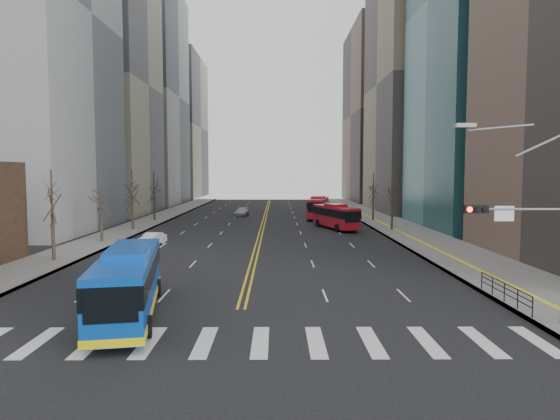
{
  "coord_description": "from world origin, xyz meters",
  "views": [
    {
      "loc": [
        1.88,
        -20.66,
        7.2
      ],
      "look_at": [
        2.1,
        12.16,
        4.69
      ],
      "focal_mm": 32.0,
      "sensor_mm": 36.0,
      "label": 1
    }
  ],
  "objects": [
    {
      "name": "red_bus_far",
      "position": [
        8.31,
        56.17,
        1.94
      ],
      "size": [
        4.28,
        11.23,
        3.48
      ],
      "color": "#B41320",
      "rests_on": "ground"
    },
    {
      "name": "blue_bus",
      "position": [
        -5.56,
        4.0,
        1.79
      ],
      "size": [
        4.52,
        11.94,
        3.41
      ],
      "color": "#0C48B5",
      "rests_on": "ground"
    },
    {
      "name": "sidewalk_right",
      "position": [
        17.5,
        45.0,
        0.07
      ],
      "size": [
        7.0,
        130.0,
        0.15
      ],
      "primitive_type": "cube",
      "color": "slate",
      "rests_on": "ground"
    },
    {
      "name": "signal_mast",
      "position": [
        13.77,
        2.0,
        4.86
      ],
      "size": [
        5.37,
        0.37,
        9.39
      ],
      "color": "gray",
      "rests_on": "ground"
    },
    {
      "name": "ground",
      "position": [
        0.0,
        0.0,
        0.0
      ],
      "size": [
        220.0,
        220.0,
        0.0
      ],
      "primitive_type": "plane",
      "color": "black"
    },
    {
      "name": "car_white",
      "position": [
        -10.41,
        27.94,
        0.63
      ],
      "size": [
        2.38,
        4.04,
        1.26
      ],
      "primitive_type": "imported",
      "rotation": [
        0.0,
        0.0,
        -0.29
      ],
      "color": "silver",
      "rests_on": "ground"
    },
    {
      "name": "crosswalk",
      "position": [
        0.0,
        0.0,
        0.01
      ],
      "size": [
        26.7,
        4.0,
        0.01
      ],
      "color": "silver",
      "rests_on": "ground"
    },
    {
      "name": "office_towers",
      "position": [
        0.12,
        68.51,
        23.92
      ],
      "size": [
        83.0,
        134.0,
        58.0
      ],
      "color": "gray",
      "rests_on": "ground"
    },
    {
      "name": "red_bus_near",
      "position": [
        9.3,
        42.03,
        1.78
      ],
      "size": [
        5.1,
        10.19,
        3.19
      ],
      "color": "#B41320",
      "rests_on": "ground"
    },
    {
      "name": "street_trees",
      "position": [
        -7.18,
        34.55,
        4.87
      ],
      "size": [
        35.2,
        47.2,
        7.6
      ],
      "color": "#32291E",
      "rests_on": "ground"
    },
    {
      "name": "car_dark_mid",
      "position": [
        7.76,
        54.54,
        0.68
      ],
      "size": [
        2.07,
        4.18,
        1.37
      ],
      "primitive_type": "imported",
      "rotation": [
        0.0,
        0.0,
        -0.12
      ],
      "color": "black",
      "rests_on": "ground"
    },
    {
      "name": "sidewalk_left",
      "position": [
        -16.5,
        45.0,
        0.07
      ],
      "size": [
        5.0,
        130.0,
        0.15
      ],
      "primitive_type": "cube",
      "color": "slate",
      "rests_on": "ground"
    },
    {
      "name": "centerline",
      "position": [
        0.0,
        55.0,
        0.01
      ],
      "size": [
        0.55,
        100.0,
        0.01
      ],
      "color": "gold",
      "rests_on": "ground"
    },
    {
      "name": "car_dark_far",
      "position": [
        8.62,
        64.52,
        0.59
      ],
      "size": [
        2.42,
        4.42,
        1.17
      ],
      "primitive_type": "imported",
      "rotation": [
        0.0,
        0.0,
        0.12
      ],
      "color": "black",
      "rests_on": "ground"
    },
    {
      "name": "pedestrian_railing",
      "position": [
        14.3,
        6.0,
        0.82
      ],
      "size": [
        0.06,
        6.06,
        1.02
      ],
      "color": "black",
      "rests_on": "sidewalk_right"
    },
    {
      "name": "car_silver",
      "position": [
        -3.87,
        60.72,
        0.67
      ],
      "size": [
        2.4,
        4.79,
        1.33
      ],
      "primitive_type": "imported",
      "rotation": [
        0.0,
        0.0,
        -0.12
      ],
      "color": "#9C9CA1",
      "rests_on": "ground"
    }
  ]
}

